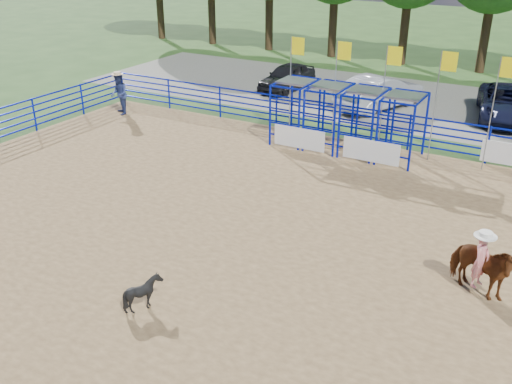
# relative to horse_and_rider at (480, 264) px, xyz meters

# --- Properties ---
(ground) EXTENTS (120.00, 120.00, 0.00)m
(ground) POSITION_rel_horse_and_rider_xyz_m (-4.28, -0.90, -0.87)
(ground) COLOR #345723
(ground) RESTS_ON ground
(arena_dirt) EXTENTS (30.00, 20.00, 0.02)m
(arena_dirt) POSITION_rel_horse_and_rider_xyz_m (-4.28, -0.90, -0.86)
(arena_dirt) COLOR olive
(arena_dirt) RESTS_ON ground
(gravel_strip) EXTENTS (40.00, 10.00, 0.01)m
(gravel_strip) POSITION_rel_horse_and_rider_xyz_m (-4.28, 16.10, -0.86)
(gravel_strip) COLOR slate
(gravel_strip) RESTS_ON ground
(horse_and_rider) EXTENTS (1.91, 1.37, 2.40)m
(horse_and_rider) POSITION_rel_horse_and_rider_xyz_m (0.00, 0.00, 0.00)
(horse_and_rider) COLOR brown
(horse_and_rider) RESTS_ON arena_dirt
(calf) EXTENTS (0.96, 0.91, 0.87)m
(calf) POSITION_rel_horse_and_rider_xyz_m (-6.66, -4.47, -0.41)
(calf) COLOR black
(calf) RESTS_ON arena_dirt
(spectator_cowboy) EXTENTS (1.21, 1.18, 2.03)m
(spectator_cowboy) POSITION_rel_horse_and_rider_xyz_m (-17.74, 7.17, 0.16)
(spectator_cowboy) COLOR navy
(spectator_cowboy) RESTS_ON arena_dirt
(car_a) EXTENTS (2.00, 4.30, 1.42)m
(car_a) POSITION_rel_horse_and_rider_xyz_m (-12.86, 15.32, -0.15)
(car_a) COLOR black
(car_a) RESTS_ON gravel_strip
(car_b) EXTENTS (3.48, 5.27, 1.64)m
(car_b) POSITION_rel_horse_and_rider_xyz_m (-7.23, 14.31, -0.04)
(car_b) COLOR #999CA1
(car_b) RESTS_ON gravel_strip
(car_c) EXTENTS (3.57, 5.91, 1.53)m
(car_c) POSITION_rel_horse_and_rider_xyz_m (-1.41, 15.49, -0.09)
(car_c) COLOR black
(car_c) RESTS_ON gravel_strip
(perimeter_fence) EXTENTS (30.10, 20.10, 1.50)m
(perimeter_fence) POSITION_rel_horse_and_rider_xyz_m (-4.28, -0.90, -0.12)
(perimeter_fence) COLOR #0817B8
(perimeter_fence) RESTS_ON ground
(chute_assembly) EXTENTS (19.32, 2.41, 4.20)m
(chute_assembly) POSITION_rel_horse_and_rider_xyz_m (-6.18, 7.94, 0.39)
(chute_assembly) COLOR #0817B8
(chute_assembly) RESTS_ON ground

